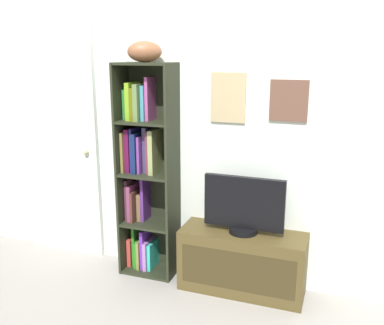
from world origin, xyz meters
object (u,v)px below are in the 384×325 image
Objects in this scene: bookshelf at (145,172)px; door at (60,145)px; football at (145,52)px; television at (244,206)px; tv_stand at (242,262)px.

door reaches higher than bookshelf.
television is at bearing -2.28° from football.
bookshelf is 2.86× the size of television.
bookshelf is at bearing 175.58° from tv_stand.
tv_stand is (0.81, -0.03, -1.59)m from football.
football is (0.05, -0.03, 0.96)m from bookshelf.
door is (-1.73, 0.15, 0.78)m from tv_stand.
bookshelf is at bearing 144.58° from football.
television is at bearing -4.91° from door.
football is 0.13× the size of door.
door is at bearing 175.09° from television.
door reaches higher than football.
football is 0.43× the size of television.
bookshelf is 1.07m from tv_stand.
football is at bearing -35.42° from bookshelf.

